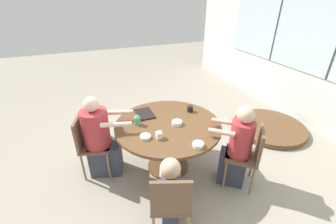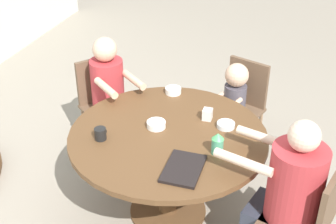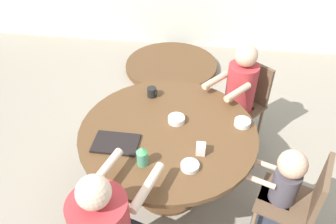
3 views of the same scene
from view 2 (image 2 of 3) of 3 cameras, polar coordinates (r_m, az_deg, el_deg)
The scene contains 15 objects.
ground_plane at distance 3.81m, azimuth -0.00°, elevation -12.04°, with size 16.00×16.00×0.00m, color gray.
dining_table at distance 3.42m, azimuth -0.00°, elevation -4.61°, with size 1.43×1.43×0.75m.
chair_for_woman_green_shirt at distance 4.27m, azimuth -8.02°, elevation 1.76°, with size 0.56×0.56×0.89m.
chair_for_man_blue_shirt at distance 3.14m, azimuth 17.10°, elevation -11.93°, with size 0.50×0.50×0.89m.
chair_for_toddler at distance 4.24m, azimuth 8.98°, elevation 1.44°, with size 0.51×0.51×0.89m.
person_woman_green_shirt at distance 4.14m, azimuth -7.02°, elevation 0.82°, with size 0.55×0.58×1.16m.
person_man_blue_shirt at distance 3.17m, azimuth 14.16°, elevation -11.05°, with size 0.51×0.70×1.18m.
person_toddler at distance 4.16m, azimuth 7.86°, elevation -0.14°, with size 0.39×0.30×0.94m.
food_tray_dark at distance 3.00m, azimuth 1.90°, elevation -6.90°, with size 0.34×0.23×0.02m.
coffee_mug at distance 3.30m, azimuth -8.23°, elevation -2.62°, with size 0.09×0.08×0.09m.
sippy_cup at distance 3.12m, azimuth 6.06°, elevation -3.80°, with size 0.08×0.08×0.16m.
milk_carton_small at distance 3.50m, azimuth 4.83°, elevation -0.29°, with size 0.07×0.07×0.09m.
bowl_white_shallow at distance 3.85m, azimuth 0.64°, elevation 2.63°, with size 0.13×0.13×0.05m.
bowl_cereal at distance 3.40m, azimuth -1.45°, elevation -1.53°, with size 0.14×0.14×0.05m.
bowl_fruit at distance 3.43m, azimuth 7.06°, elevation -1.58°, with size 0.13×0.13×0.04m.
Camera 2 is at (-2.66, -0.84, 2.60)m, focal length 50.00 mm.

